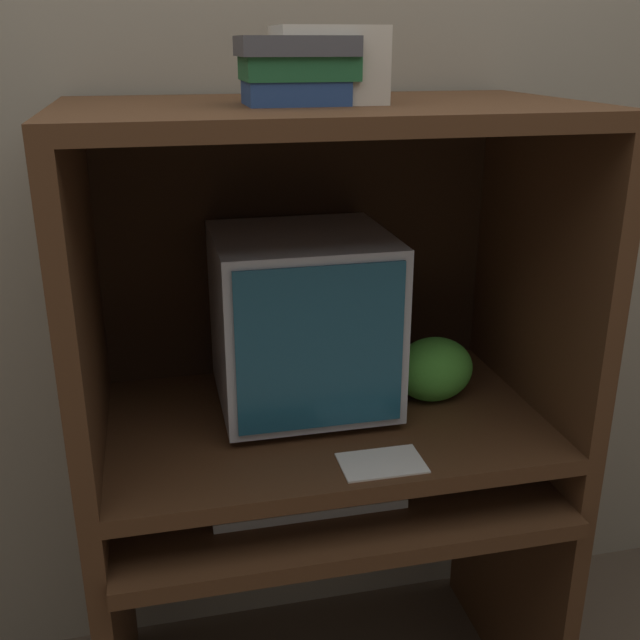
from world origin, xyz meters
The scene contains 11 objects.
wall_back centered at (0.00, 0.66, 1.30)m, with size 6.00×0.06×2.60m.
desk_base centered at (0.00, 0.26, 0.43)m, with size 1.03×0.64×0.67m.
desk_monitor_shelf centered at (0.00, 0.30, 0.77)m, with size 1.03×0.60×0.13m.
hutch_upper centered at (0.00, 0.34, 1.25)m, with size 1.03×0.60×0.68m.
crt_monitor centered at (-0.04, 0.37, 1.01)m, with size 0.38×0.37×0.40m.
keyboard centered at (-0.07, 0.18, 0.68)m, with size 0.41×0.16×0.03m.
mouse centered at (0.19, 0.20, 0.69)m, with size 0.08×0.05×0.03m.
snack_bag centered at (0.27, 0.33, 0.88)m, with size 0.18×0.14×0.15m.
book_stack centered at (-0.06, 0.26, 1.54)m, with size 0.21×0.16×0.12m.
paper_card centered at (0.06, 0.08, 0.80)m, with size 0.17×0.11×0.00m.
storage_box centered at (0.00, 0.29, 1.55)m, with size 0.20×0.17×0.14m.
Camera 1 is at (-0.34, -1.15, 1.59)m, focal length 42.00 mm.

